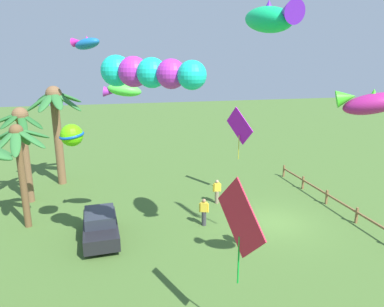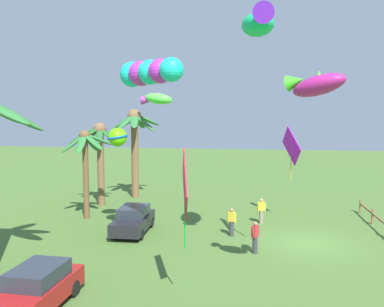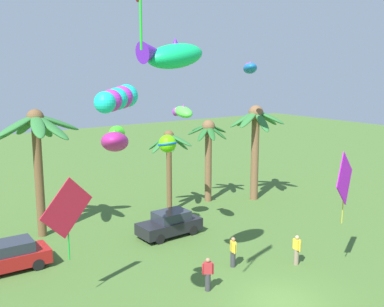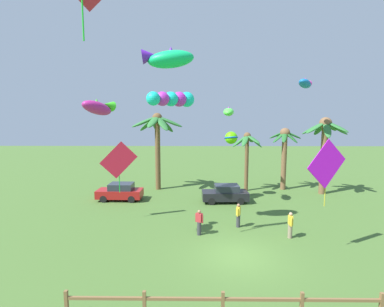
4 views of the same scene
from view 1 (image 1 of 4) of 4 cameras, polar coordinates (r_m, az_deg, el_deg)
The scene contains 17 objects.
ground_plane at distance 21.12m, azimuth 13.15°, elevation -10.82°, with size 120.00×120.00×0.00m, color #476B2D.
palm_tree_0 at distance 24.52m, azimuth -25.86°, elevation 2.68°, with size 3.10×3.13×6.24m.
palm_tree_1 at distance 20.73m, azimuth -26.25°, elevation 0.41°, with size 3.06×3.28×5.82m.
palm_tree_3 at distance 27.22m, azimuth -21.28°, elevation 6.19°, with size 4.24×4.00×7.29m.
rail_fence at distance 23.33m, azimuth 23.05°, elevation -7.54°, with size 14.37×0.12×0.95m.
parked_car_0 at distance 19.08m, azimuth -14.65°, elevation -11.33°, with size 3.96×1.85×1.51m.
spectator_0 at distance 19.92m, azimuth 1.96°, elevation -9.46°, with size 0.35×0.52×1.59m.
spectator_1 at distance 18.10m, azimuth 8.33°, elevation -12.26°, with size 0.48×0.39×1.59m.
spectator_2 at distance 22.91m, azimuth 4.07°, elevation -6.15°, with size 0.26×0.55×1.59m.
kite_diamond_0 at distance 11.13m, azimuth 7.83°, elevation -10.60°, with size 2.52×0.64×3.59m.
kite_ball_1 at distance 18.16m, azimuth -18.97°, elevation 2.83°, with size 1.55×1.55×1.10m.
kite_fish_2 at distance 23.73m, azimuth -16.89°, elevation 16.77°, with size 1.81×2.08×0.95m.
kite_fish_3 at distance 17.26m, azimuth -11.27°, elevation 10.07°, with size 1.07×1.93×0.82m.
kite_diamond_4 at distance 23.43m, azimuth 7.71°, elevation 4.34°, with size 2.38×0.98×3.54m.
kite_tube_5 at distance 13.01m, azimuth -7.33°, elevation 12.93°, with size 3.38×3.47×1.18m.
kite_fish_6 at distance 12.62m, azimuth 26.78°, elevation 7.41°, with size 1.71×2.17×1.02m.
kite_fish_7 at distance 14.52m, azimuth 12.68°, elevation 20.68°, with size 3.19×1.69×1.36m.
Camera 1 is at (-16.82, 9.02, 9.04)m, focal length 32.81 mm.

